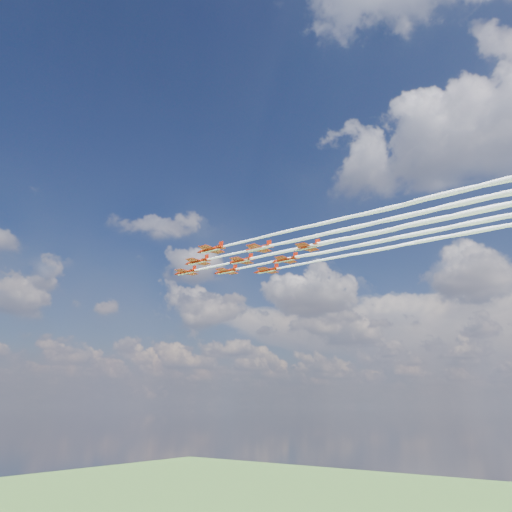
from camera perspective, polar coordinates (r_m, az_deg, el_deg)
name	(u,v)px	position (r m, az deg, el deg)	size (l,w,h in m)	color
jet_lead	(371,234)	(123.05, 13.06, 2.51)	(128.27, 7.89, 2.30)	#B51F0A
jet_row2_port	(405,216)	(113.80, 16.71, 4.41)	(128.27, 7.89, 2.30)	#B51F0A
jet_row2_starb	(425,232)	(125.58, 18.73, 2.59)	(128.27, 7.89, 2.30)	#B51F0A
jet_row3_port	(447,194)	(105.25, 21.01, 6.61)	(128.27, 7.89, 2.30)	#B51F0A
jet_row3_centre	(465,214)	(117.16, 22.73, 4.43)	(128.27, 7.89, 2.30)	#B51F0A
jet_row3_starb	(479,231)	(129.30, 24.13, 2.64)	(128.27, 7.89, 2.30)	#B51F0A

